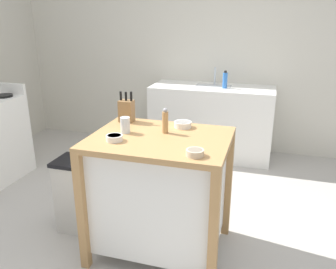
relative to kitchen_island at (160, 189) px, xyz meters
The scene contains 13 objects.
ground_plane 0.54m from the kitchen_island, 125.77° to the left, with size 6.26×6.26×0.00m, color #ADA8A0.
wall_back 2.51m from the kitchen_island, 92.29° to the left, with size 5.26×0.10×2.60m, color beige.
kitchen_island is the anchor object (origin of this frame).
knife_block 0.68m from the kitchen_island, 142.80° to the left, with size 0.11×0.09×0.24m.
bowl_ceramic_small 0.51m from the kitchen_island, 68.21° to the left, with size 0.13×0.13×0.04m.
bowl_ceramic_wide 0.59m from the kitchen_island, 40.93° to the right, with size 0.11×0.11×0.04m.
bowl_stoneware_deep 0.54m from the kitchen_island, 148.51° to the right, with size 0.11×0.11×0.04m.
drinking_cup 0.54m from the kitchen_island, behind, with size 0.07×0.07×0.12m.
pepper_grinder 0.51m from the kitchen_island, 82.76° to the left, with size 0.04×0.04×0.18m.
trash_bin 0.76m from the kitchen_island, behind, with size 0.36×0.28×0.63m.
sink_counter 2.03m from the kitchen_island, 89.15° to the left, with size 1.51×0.60×0.89m.
sink_faucet 2.23m from the kitchen_island, 89.21° to the left, with size 0.02×0.02×0.22m.
bottle_hand_soap 2.05m from the kitchen_island, 84.75° to the left, with size 0.06×0.06×0.21m.
Camera 1 is at (0.80, -2.29, 1.73)m, focal length 36.87 mm.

